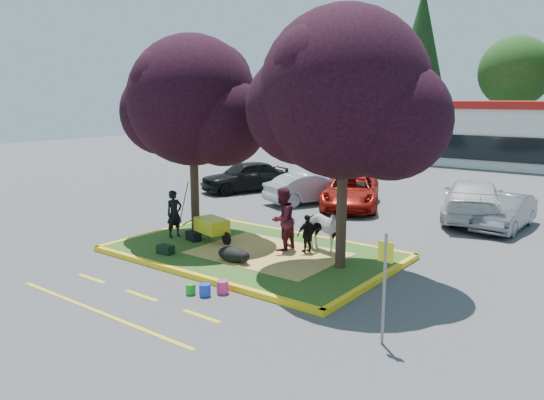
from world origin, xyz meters
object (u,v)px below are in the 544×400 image
Objects in this scene: bucket_green at (191,289)px; car_black at (245,176)px; handler at (174,214)px; bucket_pink at (223,287)px; sign_post at (385,278)px; bucket_blue at (205,290)px; wheelbarrow at (212,226)px; cow at (322,229)px; calf at (233,254)px; car_silver at (309,188)px.

bucket_green is 0.06× the size of car_black.
bucket_pink is (4.45, -2.56, -0.76)m from handler.
sign_post reaches higher than car_black.
bucket_blue is 14.37m from car_black.
handler is 5.19m from bucket_pink.
wheelbarrow reaches higher than bucket_green.
calf is at bearing 154.80° from cow.
sign_post reaches higher than bucket_blue.
cow reaches higher than calf.
sign_post is at bearing 4.62° from bucket_green.
handler is 1.47m from wheelbarrow.
handler is 8.08m from car_silver.
handler is 9.12m from sign_post.
bucket_blue is at bearing -112.39° from handler.
handler is at bearing 165.79° from sign_post.
car_black is at bearing 124.73° from bucket_green.
car_silver is at bearing 14.74° from car_black.
bucket_pink is at bearing 42.03° from bucket_green.
calf is 2.05m from bucket_pink.
car_black is (-8.47, 11.59, 0.62)m from bucket_blue.
handler is at bearing -154.22° from wheelbarrow.
cow is 6.59× the size of bucket_green.
calf is at bearing 104.86° from bucket_green.
sign_post is at bearing -127.68° from cow.
car_silver is (4.20, -0.56, -0.10)m from car_black.
bucket_green is at bearing 132.60° from car_silver.
cow is 4.02m from bucket_pink.
car_black reaches higher than wheelbarrow.
car_black reaches higher than calf.
cow reaches higher than car_black.
handler reaches higher than cow.
bucket_pink is (0.57, 0.51, 0.03)m from bucket_green.
wheelbarrow is 0.49× the size of car_silver.
cow is at bearing 136.65° from sign_post.
cow reaches higher than wheelbarrow.
wheelbarrow is 4.20m from bucket_green.
calf is at bearing -17.11° from wheelbarrow.
calf is 5.78m from sign_post.
bucket_pink is (-4.25, 0.12, -1.17)m from sign_post.
car_black is 1.11× the size of car_silver.
bucket_blue is (-4.47, -0.26, -1.18)m from sign_post.
sign_post reaches higher than bucket_green.
car_black is at bearing 59.87° from cow.
bucket_pink is 1.06× the size of bucket_blue.
car_silver is (-4.49, 10.64, 0.51)m from bucket_pink.
car_black reaches higher than bucket_pink.
bucket_pink is at bearing -178.75° from sign_post.
handler is 6.03× the size of bucket_green.
cow is 1.09× the size of handler.
calf is at bearing 114.40° from bucket_blue.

